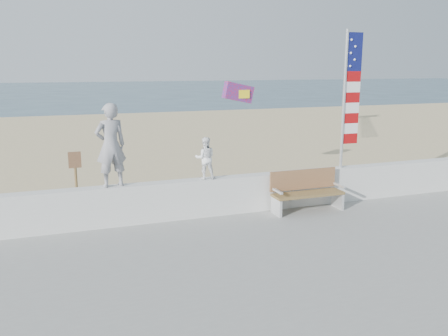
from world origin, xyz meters
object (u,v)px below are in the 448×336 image
(adult, at_px, (111,145))
(flag, at_px, (349,94))
(child, at_px, (205,158))
(bench, at_px, (306,190))

(adult, bearing_deg, flag, 169.18)
(adult, distance_m, flag, 6.06)
(child, distance_m, bench, 2.65)
(adult, xyz_separation_m, flag, (5.98, -0.00, 0.99))
(child, height_order, bench, child)
(adult, distance_m, child, 2.19)
(adult, height_order, bench, adult)
(child, bearing_deg, bench, -179.13)
(flag, bearing_deg, adult, 180.00)
(flag, bearing_deg, child, 180.00)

